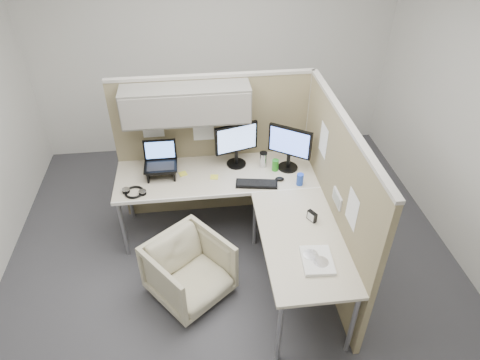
{
  "coord_description": "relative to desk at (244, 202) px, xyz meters",
  "views": [
    {
      "loc": [
        -0.28,
        -2.92,
        3.25
      ],
      "look_at": [
        0.1,
        0.25,
        0.85
      ],
      "focal_mm": 32.0,
      "sensor_mm": 36.0,
      "label": 1
    }
  ],
  "objects": [
    {
      "name": "monitor_left",
      "position": [
        -0.01,
        0.55,
        0.32
      ],
      "size": [
        0.43,
        0.2,
        0.47
      ],
      "rotation": [
        0.0,
        0.0,
        0.28
      ],
      "color": "black",
      "rests_on": "desk"
    },
    {
      "name": "monitor_right",
      "position": [
        0.5,
        0.43,
        0.32
      ],
      "size": [
        0.38,
        0.27,
        0.47
      ],
      "rotation": [
        0.0,
        0.0,
        -0.59
      ],
      "color": "black",
      "rests_on": "desk"
    },
    {
      "name": "headphones",
      "position": [
        -1.02,
        0.19,
        0.06
      ],
      "size": [
        0.23,
        0.23,
        0.03
      ],
      "rotation": [
        0.0,
        0.0,
        -0.29
      ],
      "color": "black",
      "rests_on": "desk"
    },
    {
      "name": "desk_clock",
      "position": [
        0.54,
        -0.37,
        0.09
      ],
      "size": [
        0.08,
        0.1,
        0.09
      ],
      "rotation": [
        0.0,
        0.0,
        -1.05
      ],
      "color": "black",
      "rests_on": "desk"
    },
    {
      "name": "partition_back",
      "position": [
        -0.34,
        0.7,
        0.41
      ],
      "size": [
        2.0,
        0.36,
        1.63
      ],
      "color": "#8B7E5B",
      "rests_on": "ground"
    },
    {
      "name": "ground",
      "position": [
        -0.12,
        -0.13,
        -0.69
      ],
      "size": [
        4.5,
        4.5,
        0.0
      ],
      "primitive_type": "plane",
      "color": "#39383E",
      "rests_on": "ground"
    },
    {
      "name": "mouse",
      "position": [
        0.38,
        0.23,
        0.06
      ],
      "size": [
        0.1,
        0.07,
        0.03
      ],
      "primitive_type": "ellipsoid",
      "rotation": [
        0.0,
        0.0,
        -0.15
      ],
      "color": "black",
      "rests_on": "desk"
    },
    {
      "name": "sticky_note_c",
      "position": [
        -0.56,
        0.45,
        0.05
      ],
      "size": [
        0.1,
        0.1,
        0.01
      ],
      "primitive_type": "cube",
      "rotation": [
        0.0,
        0.0,
        0.33
      ],
      "color": "yellow",
      "rests_on": "desk"
    },
    {
      "name": "travel_mug",
      "position": [
        0.26,
        0.49,
        0.13
      ],
      "size": [
        0.08,
        0.08,
        0.17
      ],
      "color": "silver",
      "rests_on": "desk"
    },
    {
      "name": "office_chair",
      "position": [
        -0.55,
        -0.43,
        -0.36
      ],
      "size": [
        0.86,
        0.86,
        0.65
      ],
      "primitive_type": "imported",
      "rotation": [
        0.0,
        0.0,
        0.67
      ],
      "color": "beige",
      "rests_on": "ground"
    },
    {
      "name": "soda_can_green",
      "position": [
        0.56,
        0.15,
        0.1
      ],
      "size": [
        0.07,
        0.07,
        0.12
      ],
      "primitive_type": "cylinder",
      "color": "#1E3FA5",
      "rests_on": "desk"
    },
    {
      "name": "paper_stack",
      "position": [
        0.47,
        -0.85,
        0.06
      ],
      "size": [
        0.26,
        0.32,
        0.03
      ],
      "rotation": [
        0.0,
        0.0,
        -0.07
      ],
      "color": "white",
      "rests_on": "desk"
    },
    {
      "name": "soda_can_silver",
      "position": [
        0.37,
        0.41,
        0.1
      ],
      "size": [
        0.07,
        0.07,
        0.12
      ],
      "primitive_type": "cylinder",
      "color": "#268C1E",
      "rests_on": "desk"
    },
    {
      "name": "sticky_note_d",
      "position": [
        -0.25,
        0.36,
        0.05
      ],
      "size": [
        0.09,
        0.09,
        0.01
      ],
      "primitive_type": "cube",
      "rotation": [
        0.0,
        0.0,
        -0.14
      ],
      "color": "yellow",
      "rests_on": "desk"
    },
    {
      "name": "keyboard",
      "position": [
        0.14,
        0.19,
        0.05
      ],
      "size": [
        0.42,
        0.2,
        0.02
      ],
      "primitive_type": "cube",
      "rotation": [
        0.0,
        0.0,
        -0.17
      ],
      "color": "black",
      "rests_on": "desk"
    },
    {
      "name": "partition_right",
      "position": [
        0.78,
        -0.19,
        0.13
      ],
      "size": [
        0.07,
        2.03,
        1.63
      ],
      "color": "#8B7E5B",
      "rests_on": "ground"
    },
    {
      "name": "laptop_station",
      "position": [
        -0.77,
        0.46,
        0.17
      ],
      "size": [
        0.32,
        0.27,
        0.33
      ],
      "color": "black",
      "rests_on": "desk"
    },
    {
      "name": "desk",
      "position": [
        0.0,
        0.0,
        0.0
      ],
      "size": [
        2.0,
        1.98,
        0.73
      ],
      "color": "beige",
      "rests_on": "ground"
    }
  ]
}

